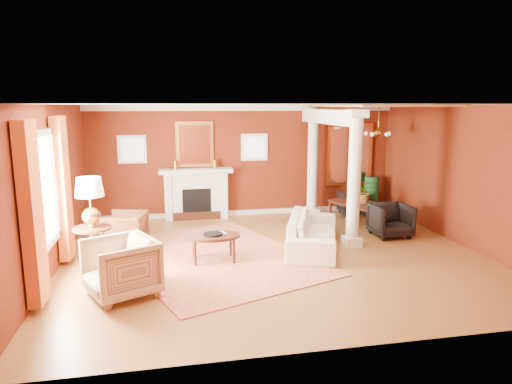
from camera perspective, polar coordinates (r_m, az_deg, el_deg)
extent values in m
plane|color=brown|center=(8.97, 2.45, -7.97)|extent=(8.00, 8.00, 0.00)
cube|color=#571B0C|center=(12.00, -1.42, 3.95)|extent=(8.00, 0.04, 2.90)
cube|color=#571B0C|center=(5.35, 11.41, -4.99)|extent=(8.00, 0.04, 2.90)
cube|color=#571B0C|center=(8.60, -24.34, 0.24)|extent=(0.04, 7.00, 2.90)
cube|color=#571B0C|center=(10.30, 24.70, 1.82)|extent=(0.04, 7.00, 2.90)
cube|color=white|center=(8.49, 2.61, 10.90)|extent=(8.00, 7.00, 0.04)
cube|color=silver|center=(11.82, -7.48, -0.42)|extent=(1.60, 0.34, 1.20)
cube|color=black|center=(11.68, -7.41, -1.30)|extent=(0.72, 0.03, 0.70)
cube|color=black|center=(11.76, -7.37, -2.97)|extent=(1.20, 0.05, 0.20)
cube|color=silver|center=(11.67, -7.55, 2.63)|extent=(1.85, 0.42, 0.10)
cube|color=silver|center=(11.77, -10.87, -0.57)|extent=(0.16, 0.40, 1.20)
cube|color=silver|center=(11.85, -4.10, -0.32)|extent=(0.16, 0.40, 1.20)
cube|color=gold|center=(11.77, -7.68, 5.92)|extent=(0.95, 0.06, 1.15)
cube|color=white|center=(11.73, -7.67, 5.91)|extent=(0.78, 0.02, 0.98)
cube|color=silver|center=(11.80, -15.23, 5.17)|extent=(0.70, 0.06, 0.70)
cube|color=white|center=(11.76, -15.25, 5.15)|extent=(0.54, 0.02, 0.54)
cube|color=silver|center=(11.98, -0.22, 5.63)|extent=(0.70, 0.06, 0.70)
cube|color=white|center=(11.95, -0.19, 5.61)|extent=(0.54, 0.02, 0.54)
cube|color=white|center=(8.01, -25.24, 0.17)|extent=(0.03, 1.30, 1.70)
cube|color=silver|center=(7.34, -26.26, -0.82)|extent=(0.08, 0.10, 1.90)
cube|color=silver|center=(8.67, -23.92, 1.02)|extent=(0.08, 0.10, 1.90)
cube|color=#C25121|center=(7.06, -26.23, -2.47)|extent=(0.18, 0.55, 2.60)
cube|color=#C25121|center=(8.97, -23.00, 0.41)|extent=(0.18, 0.55, 2.60)
cube|color=silver|center=(9.72, 11.87, -6.07)|extent=(0.34, 0.34, 0.20)
cylinder|color=silver|center=(9.43, 12.19, 1.81)|extent=(0.26, 0.26, 2.50)
cube|color=silver|center=(9.32, 12.50, 9.55)|extent=(0.36, 0.36, 0.16)
cube|color=silver|center=(12.17, 6.94, -2.49)|extent=(0.34, 0.34, 0.20)
cylinder|color=silver|center=(11.93, 7.09, 3.83)|extent=(0.26, 0.26, 2.50)
cube|color=silver|center=(11.84, 7.23, 9.94)|extent=(0.36, 0.36, 0.16)
cube|color=silver|center=(10.81, 9.07, 9.28)|extent=(0.30, 3.20, 0.32)
cube|color=#D38B3E|center=(11.11, 15.05, 10.38)|extent=(2.30, 3.40, 0.04)
cube|color=gold|center=(12.76, 11.59, 4.60)|extent=(1.30, 0.06, 1.70)
cube|color=white|center=(12.73, 11.65, 4.58)|extent=(1.10, 0.02, 1.50)
cylinder|color=#A87F35|center=(11.19, 15.09, 8.87)|extent=(0.02, 0.02, 0.65)
sphere|color=#A87F35|center=(11.20, 15.01, 7.21)|extent=(0.20, 0.20, 0.20)
sphere|color=white|center=(11.33, 16.28, 7.03)|extent=(0.09, 0.09, 0.09)
sphere|color=white|center=(11.48, 14.81, 7.14)|extent=(0.09, 0.09, 0.09)
sphere|color=white|center=(11.25, 13.59, 7.13)|extent=(0.09, 0.09, 0.09)
sphere|color=white|center=(10.95, 14.31, 7.01)|extent=(0.09, 0.09, 0.09)
sphere|color=white|center=(11.00, 16.02, 6.94)|extent=(0.09, 0.09, 0.09)
cube|color=silver|center=(11.88, -1.42, 10.51)|extent=(8.00, 0.08, 0.16)
cube|color=silver|center=(12.21, -1.36, -2.56)|extent=(8.00, 0.08, 0.12)
cube|color=maroon|center=(8.89, -5.20, -8.12)|extent=(4.42, 5.03, 0.02)
imported|color=white|center=(9.36, 7.15, -4.29)|extent=(1.47, 2.44, 0.92)
imported|color=black|center=(9.74, -16.06, -4.38)|extent=(0.89, 0.93, 0.81)
imported|color=tan|center=(7.32, -16.55, -8.72)|extent=(1.23, 1.26, 0.99)
cylinder|color=black|center=(8.55, -5.36, -5.53)|extent=(1.01, 1.01, 0.05)
cylinder|color=black|center=(8.39, -7.61, -7.75)|extent=(0.05, 0.05, 0.46)
cylinder|color=black|center=(8.46, -2.77, -7.51)|extent=(0.05, 0.05, 0.46)
cylinder|color=black|center=(8.81, -7.79, -6.83)|extent=(0.05, 0.05, 0.46)
cylinder|color=black|center=(8.88, -3.19, -6.62)|extent=(0.05, 0.05, 0.46)
imported|color=black|center=(8.55, -4.96, -4.52)|extent=(0.17, 0.09, 0.24)
cylinder|color=black|center=(8.76, -19.50, -8.92)|extent=(0.49, 0.49, 0.04)
cylinder|color=black|center=(8.65, -19.65, -6.70)|extent=(0.10, 0.10, 0.75)
cylinder|color=black|center=(8.55, -19.81, -4.29)|extent=(0.66, 0.66, 0.04)
sphere|color=#A87F35|center=(8.50, -19.90, -2.84)|extent=(0.31, 0.31, 0.31)
cylinder|color=#A87F35|center=(8.45, -20.00, -1.38)|extent=(0.03, 0.03, 0.33)
cone|color=white|center=(8.39, -20.13, 0.61)|extent=(0.49, 0.49, 0.33)
imported|color=black|center=(11.48, 12.96, -1.86)|extent=(1.07, 1.59, 0.84)
imported|color=black|center=(10.56, 16.50, -3.23)|extent=(0.82, 0.77, 0.81)
imported|color=black|center=(12.44, 12.00, -1.18)|extent=(0.72, 0.68, 0.70)
sphere|color=#143E1D|center=(12.76, 14.15, -1.66)|extent=(0.42, 0.42, 0.42)
cylinder|color=#143E1D|center=(12.70, 14.22, -0.34)|extent=(0.38, 0.38, 1.00)
imported|color=#26591E|center=(11.37, 13.46, 1.25)|extent=(0.54, 0.59, 0.43)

